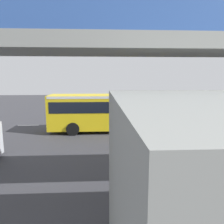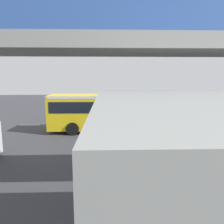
{
  "view_description": "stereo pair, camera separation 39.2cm",
  "coord_description": "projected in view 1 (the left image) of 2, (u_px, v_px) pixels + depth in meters",
  "views": [
    {
      "loc": [
        0.91,
        18.14,
        4.54
      ],
      "look_at": [
        -0.06,
        -0.06,
        1.6
      ],
      "focal_mm": 33.76,
      "sensor_mm": 36.0,
      "label": 1
    },
    {
      "loc": [
        0.52,
        18.16,
        4.54
      ],
      "look_at": [
        -0.06,
        -0.06,
        1.6
      ],
      "focal_mm": 33.76,
      "sensor_mm": 36.0,
      "label": 2
    }
  ],
  "objects": [
    {
      "name": "lane_dash_left",
      "position": [
        150.0,
        124.0,
        21.09
      ],
      "size": [
        2.0,
        0.2,
        0.01
      ],
      "primitive_type": "cube",
      "color": "silver",
      "rests_on": "ground"
    },
    {
      "name": "lane_dash_rightmost",
      "position": [
        28.0,
        125.0,
        20.47
      ],
      "size": [
        2.0,
        0.2,
        0.01
      ],
      "primitive_type": "cube",
      "color": "silver",
      "rests_on": "ground"
    },
    {
      "name": "pedestrian",
      "position": [
        216.0,
        130.0,
        15.1
      ],
      "size": [
        0.38,
        0.38,
        1.79
      ],
      "color": "#2D2D38",
      "rests_on": "ground"
    },
    {
      "name": "lane_dash_centre",
      "position": [
        110.0,
        124.0,
        20.88
      ],
      "size": [
        2.0,
        0.2,
        0.01
      ],
      "primitive_type": "cube",
      "color": "silver",
      "rests_on": "ground"
    },
    {
      "name": "ground",
      "position": [
        111.0,
        130.0,
        18.65
      ],
      "size": [
        80.0,
        80.0,
        0.0
      ],
      "primitive_type": "plane",
      "color": "#38383D"
    },
    {
      "name": "lane_dash_right",
      "position": [
        70.0,
        125.0,
        20.68
      ],
      "size": [
        2.0,
        0.2,
        0.01
      ],
      "primitive_type": "cube",
      "color": "silver",
      "rests_on": "ground"
    },
    {
      "name": "lane_dash_leftmost",
      "position": [
        189.0,
        123.0,
        21.3
      ],
      "size": [
        2.0,
        0.2,
        0.01
      ],
      "primitive_type": "cube",
      "color": "silver",
      "rests_on": "ground"
    },
    {
      "name": "traffic_sign",
      "position": [
        167.0,
        102.0,
        23.17
      ],
      "size": [
        0.08,
        0.6,
        2.8
      ],
      "color": "slate",
      "rests_on": "ground"
    },
    {
      "name": "city_bus",
      "position": [
        117.0,
        109.0,
        18.02
      ],
      "size": [
        11.54,
        2.85,
        3.15
      ],
      "color": "yellow",
      "rests_on": "ground"
    },
    {
      "name": "pedestrian_overpass",
      "position": [
        126.0,
        60.0,
        7.41
      ],
      "size": [
        25.51,
        2.6,
        7.01
      ],
      "color": "gray",
      "rests_on": "ground"
    }
  ]
}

